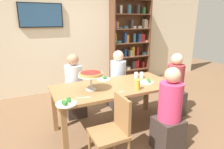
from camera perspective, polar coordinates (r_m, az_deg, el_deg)
The scene contains 20 objects.
ground_plane at distance 3.26m, azimuth 0.79°, elevation -15.69°, with size 12.00×12.00×0.00m, color brown.
rear_partition at distance 4.85m, azimuth -11.01°, elevation 12.01°, with size 8.00×0.12×2.80m, color beige.
dining_table at distance 2.97m, azimuth 0.84°, elevation -4.85°, with size 1.86×0.87×0.74m.
bookshelf at distance 5.27m, azimuth 5.36°, elevation 9.53°, with size 1.12×0.30×2.21m.
television at distance 4.62m, azimuth -20.33°, elevation 16.17°, with size 0.92×0.05×0.52m.
diner_near_right at distance 2.68m, azimuth 16.56°, elevation -11.77°, with size 0.34×0.34×1.15m.
diner_far_left at distance 3.52m, azimuth -11.04°, elevation -4.60°, with size 0.34×0.34×1.15m.
diner_far_right at distance 3.80m, azimuth 1.82°, elevation -2.73°, with size 0.34×0.34×1.15m.
diner_head_east at distance 3.68m, azimuth 18.00°, elevation -4.19°, with size 0.34×0.34×1.15m.
chair_near_left at distance 2.33m, azimuth 0.49°, elevation -15.71°, with size 0.40×0.40×0.87m.
deep_dish_pizza_stand at distance 2.71m, azimuth -6.29°, elevation -0.18°, with size 0.36×0.36×0.26m.
salad_plate_near_diner at distance 2.36m, azimuth -13.41°, elevation -8.15°, with size 0.25×0.25×0.07m.
salad_plate_far_diner at distance 3.12m, azimuth 10.35°, elevation -2.13°, with size 0.23×0.23×0.06m.
salad_plate_spare at distance 3.22m, azimuth -2.34°, elevation -1.20°, with size 0.22×0.22×0.07m.
beer_glass_amber_tall at distance 2.78m, azimuth 7.60°, elevation -3.03°, with size 0.07×0.07×0.14m, color gold.
water_glass_clear_near at distance 3.35m, azimuth 7.18°, elevation -0.14°, with size 0.06×0.06×0.09m, color white.
water_glass_clear_far at distance 3.34m, azimuth 8.77°, elevation -0.17°, with size 0.06×0.06×0.10m, color white.
cutlery_fork_near at distance 2.52m, azimuth -8.40°, elevation -6.79°, with size 0.18×0.02×0.01m, color silver.
cutlery_knife_near at distance 2.66m, azimuth 2.23°, elevation -5.34°, with size 0.18×0.02×0.01m, color silver.
cutlery_fork_far at distance 3.16m, azimuth 16.43°, elevation -2.52°, with size 0.18×0.02×0.01m, color silver.
Camera 1 is at (-1.24, -2.48, 1.71)m, focal length 30.80 mm.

